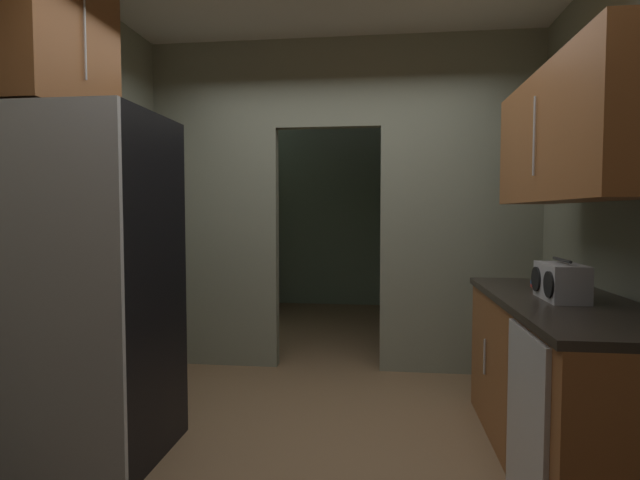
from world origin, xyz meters
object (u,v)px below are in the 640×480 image
object	(u,v)px
dishwasher	(526,426)
refrigerator	(94,288)
boombox	(561,282)
book_stack	(544,285)

from	to	relation	value
dishwasher	refrigerator	bearing A→B (deg)	172.15
dishwasher	boombox	world-z (taller)	boombox
boombox	book_stack	world-z (taller)	boombox
refrigerator	dishwasher	size ratio (longest dim) A/B	2.25
refrigerator	book_stack	size ratio (longest dim) A/B	11.67
dishwasher	book_stack	bearing A→B (deg)	68.82
refrigerator	book_stack	bearing A→B (deg)	11.37
dishwasher	boombox	size ratio (longest dim) A/B	2.40
boombox	book_stack	distance (m)	0.33
refrigerator	book_stack	distance (m)	2.57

